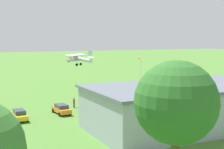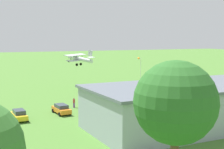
{
  "view_description": "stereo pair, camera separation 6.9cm",
  "coord_description": "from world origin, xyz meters",
  "views": [
    {
      "loc": [
        34.72,
        78.24,
        12.5
      ],
      "look_at": [
        6.57,
        15.1,
        4.64
      ],
      "focal_mm": 53.52,
      "sensor_mm": 36.0,
      "label": 1
    },
    {
      "loc": [
        34.66,
        78.26,
        12.5
      ],
      "look_at": [
        6.57,
        15.1,
        4.64
      ],
      "focal_mm": 53.52,
      "sensor_mm": 36.0,
      "label": 2
    }
  ],
  "objects": [
    {
      "name": "ground_plane",
      "position": [
        0.0,
        0.0,
        0.0
      ],
      "size": [
        400.0,
        400.0,
        0.0
      ],
      "primitive_type": "plane",
      "color": "#47752D"
    },
    {
      "name": "hangar",
      "position": [
        1.97,
        40.65,
        2.96
      ],
      "size": [
        37.55,
        15.11,
        5.9
      ],
      "color": "#99A3AD",
      "rests_on": "ground_plane"
    },
    {
      "name": "biplane",
      "position": [
        9.87,
        3.38,
        7.38
      ],
      "size": [
        7.58,
        7.56,
        3.75
      ],
      "color": "silver"
    },
    {
      "name": "car_grey",
      "position": [
        -14.23,
        25.24,
        0.84
      ],
      "size": [
        2.2,
        4.37,
        1.62
      ],
      "color": "slate",
      "rests_on": "ground_plane"
    },
    {
      "name": "car_orange",
      "position": [
        20.56,
        26.28,
        0.81
      ],
      "size": [
        2.36,
        4.71,
        1.56
      ],
      "color": "orange",
      "rests_on": "ground_plane"
    },
    {
      "name": "car_yellow",
      "position": [
        27.49,
        27.85,
        0.83
      ],
      "size": [
        2.17,
        4.48,
        1.61
      ],
      "color": "gold",
      "rests_on": "ground_plane"
    },
    {
      "name": "person_walking_on_apron",
      "position": [
        17.23,
        22.5,
        0.87
      ],
      "size": [
        0.5,
        0.5,
        1.73
      ],
      "color": "#72338C",
      "rests_on": "ground_plane"
    },
    {
      "name": "person_watching_takeoff",
      "position": [
        -8.84,
        21.0,
        0.78
      ],
      "size": [
        0.53,
        0.53,
        1.58
      ],
      "color": "#3F3F47",
      "rests_on": "ground_plane"
    },
    {
      "name": "person_near_hangar_door",
      "position": [
        -4.79,
        21.6,
        0.88
      ],
      "size": [
        0.48,
        0.48,
        1.75
      ],
      "color": "#B23333",
      "rests_on": "ground_plane"
    },
    {
      "name": "tree_behind_hangar_left",
      "position": [
        20.78,
        58.41,
        7.7
      ],
      "size": [
        6.2,
        6.2,
        10.85
      ],
      "color": "brown",
      "rests_on": "ground_plane"
    },
    {
      "name": "windsock",
      "position": [
        -9.09,
        -1.99,
        6.02
      ],
      "size": [
        1.36,
        1.42,
        6.87
      ],
      "color": "silver",
      "rests_on": "ground_plane"
    }
  ]
}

